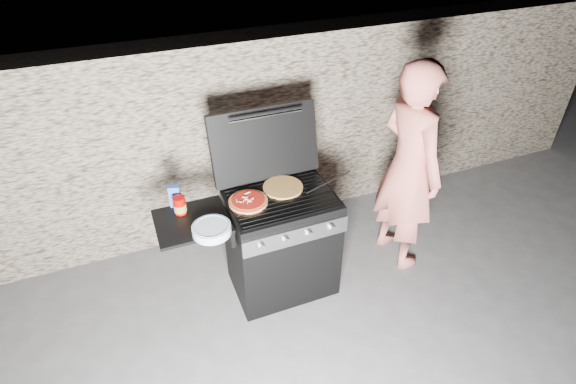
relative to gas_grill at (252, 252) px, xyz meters
name	(u,v)px	position (x,y,z in m)	size (l,w,h in m)	color
ground	(283,283)	(0.25, 0.00, -0.46)	(50.00, 50.00, 0.00)	#484746
stone_wall	(240,136)	(0.25, 1.05, 0.44)	(8.00, 0.35, 1.80)	tan
gas_grill	(252,252)	(0.00, 0.00, 0.00)	(1.34, 0.79, 0.91)	black
pizza_topped	(248,201)	(0.00, 0.03, 0.47)	(0.28, 0.28, 0.03)	tan
pizza_plain	(283,187)	(0.30, 0.11, 0.46)	(0.30, 0.30, 0.02)	#E1AA5E
sauce_jar	(180,205)	(-0.47, 0.11, 0.51)	(0.09, 0.09, 0.13)	#A30200
blue_carton	(175,196)	(-0.49, 0.21, 0.53)	(0.08, 0.05, 0.17)	blue
plate_stack	(212,229)	(-0.32, -0.19, 0.48)	(0.26, 0.26, 0.06)	silver
person	(409,169)	(1.35, -0.01, 0.46)	(0.67, 0.44, 1.83)	#D66D60
tongs	(329,182)	(0.63, 0.00, 0.50)	(0.01, 0.01, 0.40)	black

